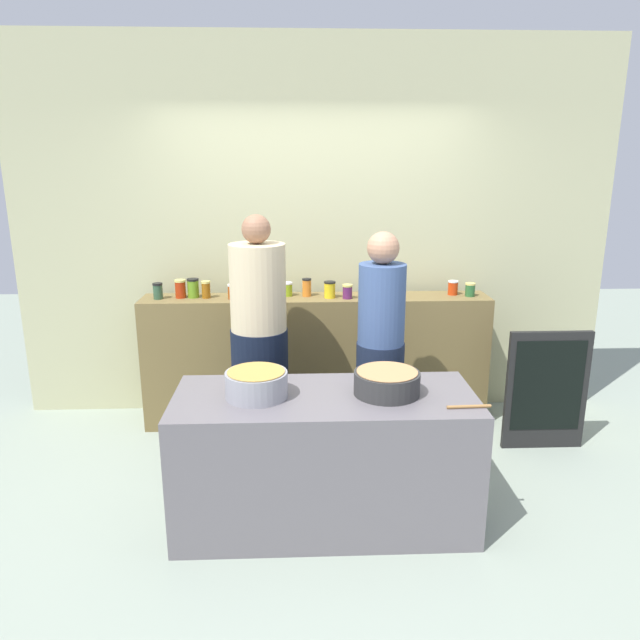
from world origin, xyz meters
The scene contains 24 objects.
ground centered at (0.00, 0.00, 0.00)m, with size 12.00×12.00×0.00m, color gray.
storefront_wall centered at (0.00, 1.45, 1.50)m, with size 4.80×0.12×3.00m, color #B2B286.
display_shelf centered at (0.00, 1.10, 0.52)m, with size 2.70×0.36×1.03m, color brown.
prep_table centered at (0.00, -0.30, 0.39)m, with size 1.70×0.70×0.79m, color #625D62.
preserve_jar_0 centered at (-1.21, 1.08, 1.10)m, with size 0.08×0.08×0.12m.
preserve_jar_1 centered at (-1.04, 1.12, 1.10)m, with size 0.08×0.08×0.14m.
preserve_jar_2 centered at (-0.95, 1.12, 1.11)m, with size 0.09×0.09×0.15m.
preserve_jar_3 centered at (-0.85, 1.10, 1.10)m, with size 0.07×0.07×0.13m.
preserve_jar_4 centered at (-0.64, 1.06, 1.09)m, with size 0.07×0.07×0.11m.
preserve_jar_5 centered at (-0.47, 1.05, 1.09)m, with size 0.07×0.07×0.11m.
preserve_jar_6 centered at (-0.22, 1.14, 1.09)m, with size 0.08×0.08×0.11m.
preserve_jar_7 centered at (-0.07, 1.13, 1.10)m, with size 0.07×0.07×0.14m.
preserve_jar_8 centered at (0.10, 1.07, 1.10)m, with size 0.09×0.09×0.13m.
preserve_jar_9 centered at (0.24, 1.04, 1.09)m, with size 0.08×0.08×0.11m.
preserve_jar_10 centered at (0.49, 1.03, 1.09)m, with size 0.07×0.07×0.12m.
preserve_jar_11 centered at (0.60, 1.04, 1.09)m, with size 0.07×0.07×0.12m.
preserve_jar_12 centered at (1.08, 1.13, 1.09)m, with size 0.08×0.08×0.11m.
preserve_jar_13 centered at (1.20, 1.08, 1.09)m, with size 0.08×0.08×0.10m.
cooking_pot_left centered at (-0.38, -0.31, 0.86)m, with size 0.35×0.35×0.15m.
cooking_pot_center centered at (0.35, -0.29, 0.86)m, with size 0.37×0.37×0.13m.
wooden_spoon centered at (0.76, -0.51, 0.80)m, with size 0.02×0.02×0.24m, color #9E703D.
cook_with_tongs centered at (-0.41, 0.49, 0.78)m, with size 0.39×0.39×1.72m.
cook_in_cap centered at (0.41, 0.39, 0.74)m, with size 0.33×0.33×1.62m.
chalkboard_sign centered at (1.65, 0.55, 0.45)m, with size 0.60×0.05×0.89m.
Camera 1 is at (-0.16, -3.41, 2.07)m, focal length 33.49 mm.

